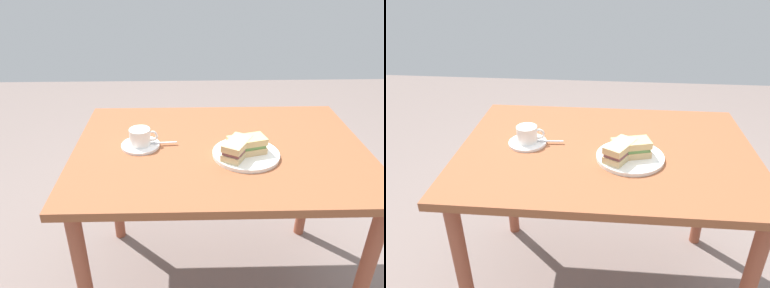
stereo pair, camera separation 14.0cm
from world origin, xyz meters
TOP-DOWN VIEW (x-y plane):
  - ground_plane at (0.00, 0.00)m, footprint 6.00×6.00m
  - dining_table at (0.00, 0.00)m, footprint 1.14×0.80m
  - sandwich_plate at (-0.09, 0.07)m, footprint 0.25×0.25m
  - sandwich_front at (-0.09, 0.07)m, footprint 0.15×0.11m
  - sandwich_back at (-0.05, 0.10)m, footprint 0.13×0.15m
  - coffee_saucer at (0.31, -0.01)m, footprint 0.15×0.15m
  - coffee_cup at (0.31, -0.01)m, footprint 0.11×0.08m
  - spoon at (0.24, -0.02)m, footprint 0.10×0.02m

SIDE VIEW (x-z plane):
  - ground_plane at x=0.00m, z-range 0.00..0.00m
  - dining_table at x=0.00m, z-range 0.27..1.01m
  - coffee_saucer at x=0.31m, z-range 0.74..0.75m
  - sandwich_plate at x=-0.09m, z-range 0.74..0.75m
  - spoon at x=0.24m, z-range 0.75..0.76m
  - coffee_cup at x=0.31m, z-range 0.75..0.82m
  - sandwich_front at x=-0.09m, z-range 0.75..0.82m
  - sandwich_back at x=-0.05m, z-range 0.75..0.82m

